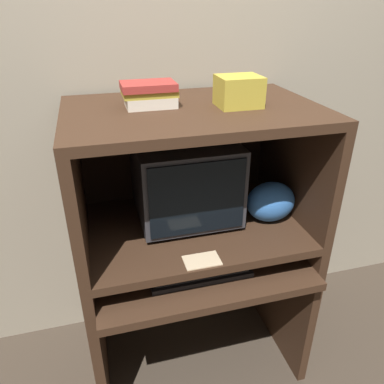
% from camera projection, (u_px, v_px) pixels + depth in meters
% --- Properties ---
extents(wall_back, '(6.00, 0.06, 2.60)m').
position_uv_depth(wall_back, '(171.00, 91.00, 1.75)').
color(wall_back, gray).
rests_on(wall_back, ground_plane).
extents(desk_base, '(0.98, 0.71, 0.68)m').
position_uv_depth(desk_base, '(196.00, 296.00, 1.79)').
color(desk_base, '#382316').
rests_on(desk_base, ground_plane).
extents(desk_monitor_shelf, '(0.98, 0.65, 0.13)m').
position_uv_depth(desk_monitor_shelf, '(193.00, 229.00, 1.67)').
color(desk_monitor_shelf, '#382316').
rests_on(desk_monitor_shelf, desk_base).
extents(hutch_upper, '(0.98, 0.65, 0.52)m').
position_uv_depth(hutch_upper, '(191.00, 145.00, 1.52)').
color(hutch_upper, '#382316').
rests_on(hutch_upper, desk_monitor_shelf).
extents(crt_monitor, '(0.42, 0.42, 0.36)m').
position_uv_depth(crt_monitor, '(185.00, 178.00, 1.63)').
color(crt_monitor, '#333338').
rests_on(crt_monitor, desk_monitor_shelf).
extents(keyboard, '(0.42, 0.15, 0.03)m').
position_uv_depth(keyboard, '(200.00, 272.00, 1.53)').
color(keyboard, black).
rests_on(keyboard, desk_base).
extents(mouse, '(0.07, 0.05, 0.03)m').
position_uv_depth(mouse, '(261.00, 259.00, 1.60)').
color(mouse, black).
rests_on(mouse, desk_base).
extents(snack_bag, '(0.22, 0.16, 0.18)m').
position_uv_depth(snack_bag, '(271.00, 202.00, 1.64)').
color(snack_bag, '#336BB7').
rests_on(snack_bag, desk_monitor_shelf).
extents(book_stack, '(0.20, 0.16, 0.09)m').
position_uv_depth(book_stack, '(149.00, 94.00, 1.40)').
color(book_stack, beige).
rests_on(book_stack, hutch_upper).
extents(paper_card, '(0.14, 0.09, 0.00)m').
position_uv_depth(paper_card, '(202.00, 260.00, 1.42)').
color(paper_card, '#CCB28C').
rests_on(paper_card, desk_monitor_shelf).
extents(storage_box, '(0.16, 0.14, 0.11)m').
position_uv_depth(storage_box, '(239.00, 91.00, 1.40)').
color(storage_box, gold).
rests_on(storage_box, hutch_upper).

